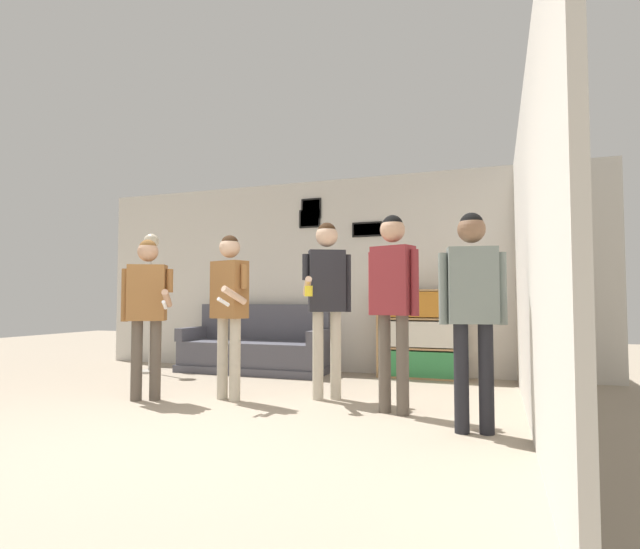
# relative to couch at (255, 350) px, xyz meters

# --- Properties ---
(ground_plane) EXTENTS (20.00, 20.00, 0.00)m
(ground_plane) POSITION_rel_couch_xyz_m (0.93, -3.35, -0.30)
(ground_plane) COLOR gray
(wall_back) EXTENTS (7.36, 0.08, 2.70)m
(wall_back) POSITION_rel_couch_xyz_m (0.93, 0.41, 1.05)
(wall_back) COLOR beige
(wall_back) RESTS_ON ground_plane
(wall_right) EXTENTS (0.06, 6.13, 2.70)m
(wall_right) POSITION_rel_couch_xyz_m (3.43, -1.48, 1.05)
(wall_right) COLOR beige
(wall_right) RESTS_ON ground_plane
(couch) EXTENTS (2.07, 0.80, 0.93)m
(couch) POSITION_rel_couch_xyz_m (0.00, 0.00, 0.00)
(couch) COLOR #4C4C56
(couch) RESTS_ON ground_plane
(bookshelf) EXTENTS (1.12, 0.30, 1.13)m
(bookshelf) POSITION_rel_couch_xyz_m (2.26, 0.19, 0.26)
(bookshelf) COLOR #A87F51
(bookshelf) RESTS_ON ground_plane
(floor_lamp) EXTENTS (0.28, 0.28, 1.91)m
(floor_lamp) POSITION_rel_couch_xyz_m (-1.33, -0.57, 1.07)
(floor_lamp) COLOR #ADA89E
(floor_lamp) RESTS_ON ground_plane
(person_player_foreground_left) EXTENTS (0.58, 0.38, 1.60)m
(person_player_foreground_left) POSITION_rel_couch_xyz_m (-0.12, -2.15, 0.68)
(person_player_foreground_left) COLOR brown
(person_player_foreground_left) RESTS_ON ground_plane
(person_player_foreground_center) EXTENTS (0.48, 0.54, 1.65)m
(person_player_foreground_center) POSITION_rel_couch_xyz_m (0.64, -1.86, 0.71)
(person_player_foreground_center) COLOR #B7AD99
(person_player_foreground_center) RESTS_ON ground_plane
(person_watcher_holding_cup) EXTENTS (0.45, 0.57, 1.78)m
(person_watcher_holding_cup) POSITION_rel_couch_xyz_m (1.56, -1.50, 0.81)
(person_watcher_holding_cup) COLOR #B7AD99
(person_watcher_holding_cup) RESTS_ON ground_plane
(person_spectator_near_bookshelf) EXTENTS (0.48, 0.30, 1.75)m
(person_spectator_near_bookshelf) POSITION_rel_couch_xyz_m (2.31, -1.90, 0.78)
(person_spectator_near_bookshelf) COLOR brown
(person_spectator_near_bookshelf) RESTS_ON ground_plane
(person_spectator_far_right) EXTENTS (0.49, 0.26, 1.66)m
(person_spectator_far_right) POSITION_rel_couch_xyz_m (3.01, -2.34, 0.72)
(person_spectator_far_right) COLOR black
(person_spectator_far_right) RESTS_ON ground_plane
(drinking_cup) EXTENTS (0.08, 0.08, 0.09)m
(drinking_cup) POSITION_rel_couch_xyz_m (2.03, 0.19, 0.88)
(drinking_cup) COLOR white
(drinking_cup) RESTS_ON bookshelf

